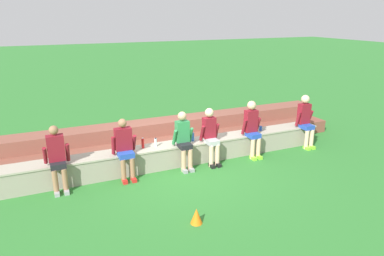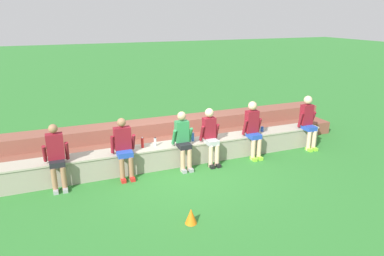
# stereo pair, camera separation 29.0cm
# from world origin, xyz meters

# --- Properties ---
(ground_plane) EXTENTS (80.00, 80.00, 0.00)m
(ground_plane) POSITION_xyz_m (0.00, 0.00, 0.00)
(ground_plane) COLOR #2D752D
(stone_seating_wall) EXTENTS (8.22, 0.55, 0.55)m
(stone_seating_wall) POSITION_xyz_m (0.00, 0.26, 0.29)
(stone_seating_wall) COLOR gray
(stone_seating_wall) RESTS_ON ground
(brick_bleachers) EXTENTS (10.37, 1.35, 0.74)m
(brick_bleachers) POSITION_xyz_m (0.00, 1.50, 0.31)
(brick_bleachers) COLOR brown
(brick_bleachers) RESTS_ON ground
(person_far_left) EXTENTS (0.53, 0.49, 1.43)m
(person_far_left) POSITION_xyz_m (-2.88, -0.02, 0.76)
(person_far_left) COLOR #996B4C
(person_far_left) RESTS_ON ground
(person_left_of_center) EXTENTS (0.56, 0.55, 1.39)m
(person_left_of_center) POSITION_xyz_m (-1.44, 0.00, 0.75)
(person_left_of_center) COLOR #996B4C
(person_left_of_center) RESTS_ON ground
(person_center) EXTENTS (0.50, 0.54, 1.40)m
(person_center) POSITION_xyz_m (-0.02, -0.03, 0.75)
(person_center) COLOR tan
(person_center) RESTS_ON ground
(person_right_of_center) EXTENTS (0.49, 0.57, 1.41)m
(person_right_of_center) POSITION_xyz_m (0.71, -0.03, 0.76)
(person_right_of_center) COLOR beige
(person_right_of_center) RESTS_ON ground
(person_far_right) EXTENTS (0.50, 0.55, 1.48)m
(person_far_right) POSITION_xyz_m (1.91, -0.04, 0.80)
(person_far_right) COLOR #DBAD89
(person_far_right) RESTS_ON ground
(person_rightmost_edge) EXTENTS (0.50, 0.57, 1.47)m
(person_rightmost_edge) POSITION_xyz_m (3.68, -0.02, 0.80)
(person_rightmost_edge) COLOR beige
(person_rightmost_edge) RESTS_ON ground
(water_bottle_center_gap) EXTENTS (0.06, 0.06, 0.22)m
(water_bottle_center_gap) POSITION_xyz_m (-0.63, 0.26, 0.66)
(water_bottle_center_gap) COLOR silver
(water_bottle_center_gap) RESTS_ON stone_seating_wall
(water_bottle_near_right) EXTENTS (0.07, 0.07, 0.26)m
(water_bottle_near_right) POSITION_xyz_m (-0.94, 0.28, 0.68)
(water_bottle_near_right) COLOR red
(water_bottle_near_right) RESTS_ON stone_seating_wall
(water_bottle_mid_left) EXTENTS (0.08, 0.08, 0.24)m
(water_bottle_mid_left) POSITION_xyz_m (0.35, 0.25, 0.66)
(water_bottle_mid_left) COLOR blue
(water_bottle_mid_left) RESTS_ON stone_seating_wall
(plastic_cup_right_end) EXTENTS (0.08, 0.08, 0.13)m
(plastic_cup_right_end) POSITION_xyz_m (2.39, 0.26, 0.62)
(plastic_cup_right_end) COLOR blue
(plastic_cup_right_end) RESTS_ON stone_seating_wall
(sports_cone) EXTENTS (0.22, 0.22, 0.29)m
(sports_cone) POSITION_xyz_m (-0.74, -2.36, 0.15)
(sports_cone) COLOR orange
(sports_cone) RESTS_ON ground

